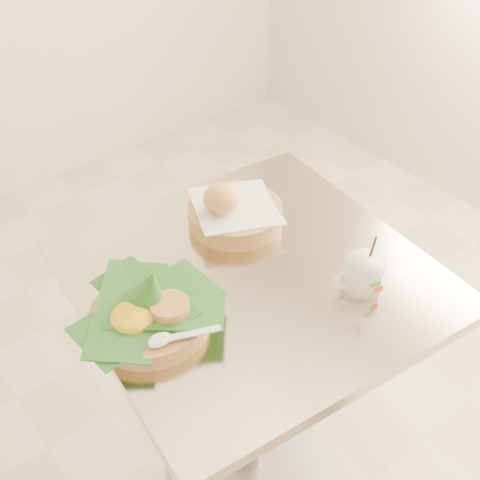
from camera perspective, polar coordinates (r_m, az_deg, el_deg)
cafe_table at (r=1.42m, az=1.04°, el=-9.58°), size 0.77×0.77×0.75m
rice_basket at (r=1.14m, az=-8.65°, el=-6.73°), size 0.28×0.28×0.14m
bread_basket at (r=1.37m, az=-0.66°, el=2.74°), size 0.24×0.24×0.11m
coffee_mug at (r=1.23m, az=11.57°, el=-3.13°), size 0.11×0.09×0.14m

